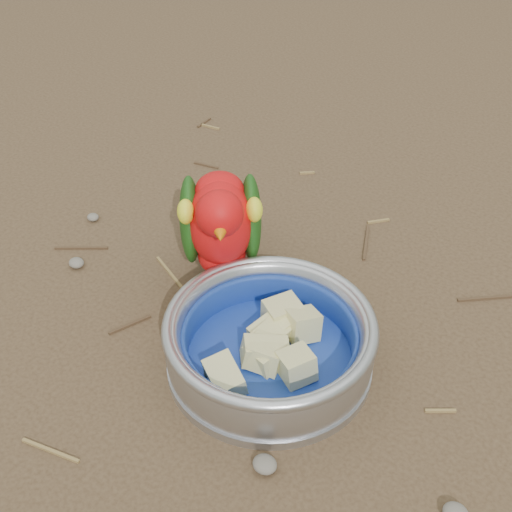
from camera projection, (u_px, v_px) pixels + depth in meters
The scene contains 6 objects.
ground at pixel (240, 406), 0.68m from camera, with size 60.00×60.00×0.00m, color #4F3A27.
food_bowl at pixel (269, 360), 0.71m from camera, with size 0.21×0.21×0.02m, color #B2B2BA.
bowl_wall at pixel (270, 339), 0.70m from camera, with size 0.21×0.21×0.04m, color #B2B2BA, non-canonical shape.
fruit_wedges at pixel (270, 344), 0.70m from camera, with size 0.12×0.12×0.03m, color #D9D089, non-canonical shape.
lory_parrot at pixel (221, 233), 0.77m from camera, with size 0.09×0.19×0.15m, color red, non-canonical shape.
ground_debris at pixel (267, 388), 0.69m from camera, with size 0.90×0.80×0.01m, color olive, non-canonical shape.
Camera 1 is at (0.28, -0.34, 0.54)m, focal length 50.00 mm.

